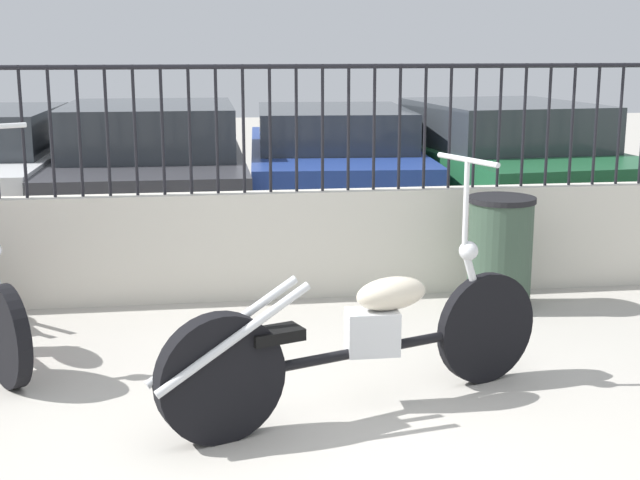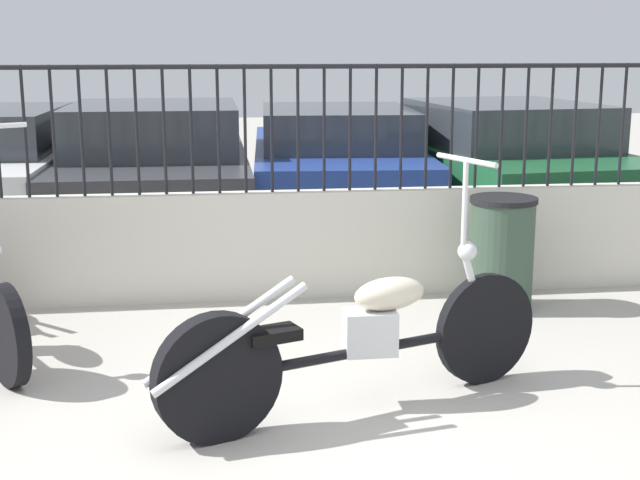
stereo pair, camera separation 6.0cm
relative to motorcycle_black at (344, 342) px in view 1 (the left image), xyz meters
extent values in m
plane|color=#ADA89E|center=(-0.18, -0.52, -0.40)|extent=(40.00, 40.00, 0.00)
cube|color=beige|center=(-0.18, 2.30, 0.02)|extent=(8.22, 0.18, 0.83)
cylinder|color=black|center=(-1.98, 2.30, 0.92)|extent=(0.02, 0.02, 0.96)
cylinder|color=black|center=(-1.78, 2.30, 0.92)|extent=(0.02, 0.02, 0.96)
cylinder|color=black|center=(-1.58, 2.30, 0.92)|extent=(0.02, 0.02, 0.96)
cylinder|color=black|center=(-1.38, 2.30, 0.92)|extent=(0.02, 0.02, 0.96)
cylinder|color=black|center=(-1.18, 2.30, 0.92)|extent=(0.02, 0.02, 0.96)
cylinder|color=black|center=(-0.98, 2.30, 0.92)|extent=(0.02, 0.02, 0.96)
cylinder|color=black|center=(-0.78, 2.30, 0.92)|extent=(0.02, 0.02, 0.96)
cylinder|color=black|center=(-0.58, 2.30, 0.92)|extent=(0.02, 0.02, 0.96)
cylinder|color=black|center=(-0.38, 2.30, 0.92)|extent=(0.02, 0.02, 0.96)
cylinder|color=black|center=(-0.18, 2.30, 0.92)|extent=(0.02, 0.02, 0.96)
cylinder|color=black|center=(0.02, 2.30, 0.92)|extent=(0.02, 0.02, 0.96)
cylinder|color=black|center=(0.22, 2.30, 0.92)|extent=(0.02, 0.02, 0.96)
cylinder|color=black|center=(0.43, 2.30, 0.92)|extent=(0.02, 0.02, 0.96)
cylinder|color=black|center=(0.63, 2.30, 0.92)|extent=(0.02, 0.02, 0.96)
cylinder|color=black|center=(0.83, 2.30, 0.92)|extent=(0.02, 0.02, 0.96)
cylinder|color=black|center=(1.03, 2.30, 0.92)|extent=(0.02, 0.02, 0.96)
cylinder|color=black|center=(1.23, 2.30, 0.92)|extent=(0.02, 0.02, 0.96)
cylinder|color=black|center=(1.43, 2.30, 0.92)|extent=(0.02, 0.02, 0.96)
cylinder|color=black|center=(1.63, 2.30, 0.92)|extent=(0.02, 0.02, 0.96)
cylinder|color=black|center=(1.83, 2.30, 0.92)|extent=(0.02, 0.02, 0.96)
cylinder|color=black|center=(2.03, 2.30, 0.92)|extent=(0.02, 0.02, 0.96)
cylinder|color=black|center=(2.23, 2.30, 0.92)|extent=(0.02, 0.02, 0.96)
cylinder|color=black|center=(2.43, 2.30, 0.92)|extent=(0.02, 0.02, 0.96)
cylinder|color=black|center=(2.63, 2.30, 0.92)|extent=(0.02, 0.02, 0.96)
cylinder|color=black|center=(-0.18, 2.30, 1.38)|extent=(8.22, 0.04, 0.04)
cylinder|color=black|center=(0.90, 0.33, -0.07)|extent=(0.64, 0.29, 0.65)
cylinder|color=black|center=(-0.66, -0.25, -0.07)|extent=(0.66, 0.33, 0.67)
cylinder|color=black|center=(0.12, 0.04, -0.07)|extent=(1.46, 0.58, 0.06)
cube|color=silver|center=(0.16, 0.06, 0.03)|extent=(0.28, 0.18, 0.24)
ellipsoid|color=beige|center=(0.28, 0.10, 0.23)|extent=(0.47, 0.34, 0.18)
cube|color=black|center=(-0.38, -0.14, 0.11)|extent=(0.32, 0.25, 0.06)
cylinder|color=silver|center=(0.81, 0.30, 0.18)|extent=(0.22, 0.12, 0.51)
sphere|color=silver|center=(0.76, 0.28, 0.41)|extent=(0.11, 0.11, 0.11)
cylinder|color=silver|center=(0.73, 0.27, 0.68)|extent=(0.03, 0.03, 0.50)
cylinder|color=silver|center=(0.73, 0.27, 0.92)|extent=(0.21, 0.50, 0.03)
cylinder|color=silver|center=(-0.59, -0.29, 0.15)|extent=(0.79, 0.33, 0.47)
cylinder|color=silver|center=(-0.64, -0.16, 0.15)|extent=(0.79, 0.33, 0.47)
cylinder|color=black|center=(-1.85, 0.65, -0.10)|extent=(0.37, 0.57, 0.61)
cylinder|color=#334738|center=(1.48, 1.75, 0.00)|extent=(0.47, 0.47, 0.81)
cylinder|color=black|center=(1.48, 1.75, 0.43)|extent=(0.50, 0.50, 0.04)
cylinder|color=black|center=(-2.10, 6.72, -0.08)|extent=(0.13, 0.64, 0.64)
cylinder|color=black|center=(-2.19, 3.99, -0.08)|extent=(0.13, 0.64, 0.64)
cylinder|color=black|center=(-2.06, 6.54, -0.08)|extent=(0.12, 0.64, 0.64)
cylinder|color=black|center=(-0.28, 6.52, -0.08)|extent=(0.12, 0.64, 0.64)
cylinder|color=black|center=(-2.09, 3.89, -0.08)|extent=(0.12, 0.64, 0.64)
cylinder|color=black|center=(-0.31, 3.87, -0.08)|extent=(0.12, 0.64, 0.64)
cube|color=#38383D|center=(-1.19, 5.21, 0.13)|extent=(1.93, 4.28, 0.59)
cube|color=#2D3338|center=(-1.19, 4.99, 0.68)|extent=(1.72, 2.06, 0.51)
cylinder|color=black|center=(0.05, 6.72, -0.08)|extent=(0.16, 0.65, 0.64)
cylinder|color=black|center=(1.69, 6.60, -0.08)|extent=(0.16, 0.65, 0.64)
cylinder|color=black|center=(-0.14, 4.10, -0.08)|extent=(0.16, 0.65, 0.64)
cylinder|color=black|center=(1.50, 3.98, -0.08)|extent=(0.16, 0.65, 0.64)
cube|color=navy|center=(0.77, 5.35, 0.14)|extent=(2.06, 4.35, 0.61)
cube|color=#2D3338|center=(0.76, 5.14, 0.66)|extent=(1.73, 2.14, 0.41)
cylinder|color=black|center=(1.52, 6.15, -0.08)|extent=(0.17, 0.65, 0.64)
cylinder|color=black|center=(3.22, 6.30, -0.08)|extent=(0.17, 0.65, 0.64)
cylinder|color=black|center=(1.76, 3.49, -0.08)|extent=(0.17, 0.65, 0.64)
cylinder|color=black|center=(3.46, 3.64, -0.08)|extent=(0.17, 0.65, 0.64)
cube|color=#1E5933|center=(2.49, 4.89, 0.16)|extent=(2.20, 4.46, 0.64)
cube|color=#2D3338|center=(2.51, 4.68, 0.71)|extent=(1.82, 2.21, 0.46)
camera|label=1|loc=(-0.78, -4.43, 1.55)|focal=50.00mm
camera|label=2|loc=(-0.72, -4.44, 1.55)|focal=50.00mm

